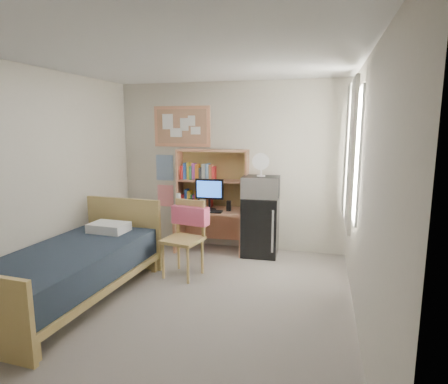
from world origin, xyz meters
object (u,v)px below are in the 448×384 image
(monitor, at_px, (209,195))
(microwave, at_px, (261,187))
(desk_fan, at_px, (261,166))
(bed, at_px, (71,275))
(speaker_left, at_px, (191,204))
(mini_fridge, at_px, (260,226))
(bulletin_board, at_px, (182,126))
(desk, at_px, (211,230))
(speaker_right, at_px, (229,206))
(desk_chair, at_px, (183,239))

(monitor, height_order, microwave, microwave)
(desk_fan, bearing_deg, monitor, -177.82)
(bed, distance_m, speaker_left, 2.13)
(speaker_left, distance_m, desk_fan, 1.24)
(mini_fridge, distance_m, microwave, 0.60)
(bulletin_board, xyz_separation_m, monitor, (0.55, -0.34, -1.03))
(desk, distance_m, monitor, 0.56)
(bulletin_board, bearing_deg, microwave, -12.13)
(monitor, relative_size, speaker_right, 2.99)
(mini_fridge, distance_m, desk_fan, 0.91)
(bed, bearing_deg, desk_chair, 48.11)
(desk_chair, xyz_separation_m, speaker_right, (0.36, 1.02, 0.24))
(mini_fridge, bearing_deg, desk_chair, -129.58)
(desk_fan, bearing_deg, mini_fridge, 90.00)
(bulletin_board, bearing_deg, bed, -101.37)
(bed, xyz_separation_m, speaker_left, (0.72, 1.96, 0.45))
(bed, bearing_deg, desk_fan, 51.57)
(speaker_right, bearing_deg, desk_fan, 2.52)
(bulletin_board, relative_size, desk_fan, 3.06)
(desk_chair, height_order, speaker_left, desk_chair)
(speaker_right, relative_size, desk_fan, 0.50)
(bulletin_board, bearing_deg, desk, -27.26)
(microwave, bearing_deg, desk_fan, 0.00)
(monitor, distance_m, microwave, 0.79)
(monitor, relative_size, microwave, 0.86)
(bulletin_board, height_order, microwave, bulletin_board)
(bed, distance_m, speaker_right, 2.42)
(desk_chair, bearing_deg, monitor, 97.57)
(microwave, bearing_deg, bulletin_board, 165.76)
(desk_fan, bearing_deg, microwave, 0.00)
(speaker_left, xyz_separation_m, desk_fan, (1.07, 0.07, 0.61))
(speaker_left, bearing_deg, desk, 11.31)
(speaker_right, bearing_deg, speaker_left, -180.00)
(desk_chair, xyz_separation_m, mini_fridge, (0.83, 1.08, -0.05))
(bed, bearing_deg, bulletin_board, 81.69)
(mini_fridge, xyz_separation_m, speaker_right, (-0.47, -0.06, 0.29))
(microwave, bearing_deg, speaker_right, -176.85)
(speaker_left, height_order, microwave, microwave)
(desk_fan, bearing_deg, desk, 177.76)
(desk_chair, distance_m, desk_fan, 1.60)
(desk_chair, height_order, monitor, monitor)
(desk_chair, height_order, microwave, microwave)
(bulletin_board, height_order, desk_chair, bulletin_board)
(mini_fridge, relative_size, desk_fan, 2.89)
(desk, distance_m, speaker_left, 0.51)
(microwave, bearing_deg, mini_fridge, 90.00)
(bulletin_board, xyz_separation_m, desk, (0.55, -0.28, -1.59))
(bed, height_order, speaker_left, speaker_left)
(speaker_right, xyz_separation_m, desk_fan, (0.48, 0.04, 0.61))
(bulletin_board, xyz_separation_m, desk_chair, (0.50, -1.35, -1.43))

